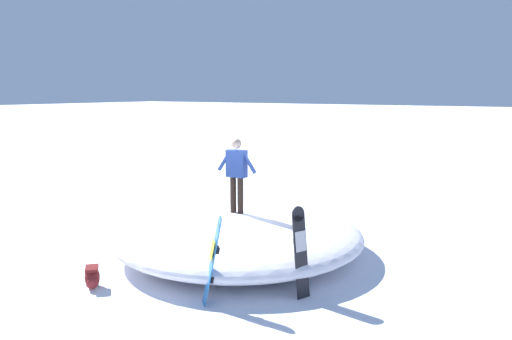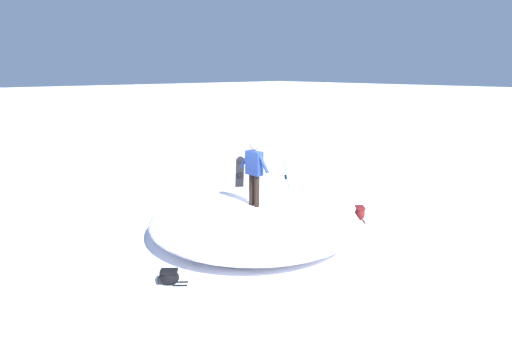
% 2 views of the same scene
% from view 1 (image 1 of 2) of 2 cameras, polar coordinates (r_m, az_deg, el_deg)
% --- Properties ---
extents(ground, '(240.00, 240.00, 0.00)m').
position_cam_1_polar(ground, '(12.05, -2.49, -9.45)').
color(ground, white).
extents(snow_mound, '(7.50, 7.47, 0.93)m').
position_cam_1_polar(snow_mound, '(11.95, -1.92, -7.26)').
color(snow_mound, white).
rests_on(snow_mound, ground).
extents(snowboarder_standing, '(0.24, 1.06, 1.75)m').
position_cam_1_polar(snowboarder_standing, '(11.89, -2.18, -0.01)').
color(snowboarder_standing, black).
rests_on(snowboarder_standing, snow_mound).
extents(snowboard_primary_upright, '(0.35, 0.31, 1.70)m').
position_cam_1_polar(snowboard_primary_upright, '(9.51, 4.97, -8.95)').
color(snowboard_primary_upright, black).
rests_on(snowboard_primary_upright, ground).
extents(snowboard_secondary_upright, '(0.45, 0.44, 1.61)m').
position_cam_1_polar(snowboard_secondary_upright, '(9.22, -4.84, -9.86)').
color(snowboard_secondary_upright, '#2672BF').
rests_on(snowboard_secondary_upright, ground).
extents(backpack_near, '(0.62, 0.56, 0.34)m').
position_cam_1_polar(backpack_near, '(15.16, 2.36, -4.90)').
color(backpack_near, black).
rests_on(backpack_near, ground).
extents(backpack_far, '(0.58, 0.61, 0.42)m').
position_cam_1_polar(backpack_far, '(10.58, -17.84, -11.31)').
color(backpack_far, maroon).
rests_on(backpack_far, ground).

